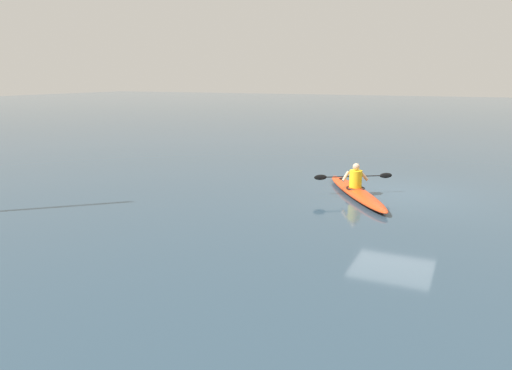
{
  "coord_description": "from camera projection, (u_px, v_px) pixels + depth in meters",
  "views": [
    {
      "loc": [
        -2.0,
        14.61,
        3.53
      ],
      "look_at": [
        1.8,
        6.49,
        1.45
      ],
      "focal_mm": 32.77,
      "sensor_mm": 36.0,
      "label": 1
    }
  ],
  "objects": [
    {
      "name": "ground_plane",
      "position": [
        397.0,
        193.0,
        14.51
      ],
      "size": [
        160.0,
        160.0,
        0.0
      ],
      "primitive_type": "plane",
      "color": "#283D4C"
    },
    {
      "name": "kayak",
      "position": [
        356.0,
        192.0,
        14.16
      ],
      "size": [
        3.03,
        4.23,
        0.25
      ],
      "color": "red",
      "rests_on": "ground"
    },
    {
      "name": "kayaker",
      "position": [
        355.0,
        177.0,
        14.16
      ],
      "size": [
        2.11,
        1.38,
        0.74
      ],
      "color": "yellow",
      "rests_on": "kayak"
    }
  ]
}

